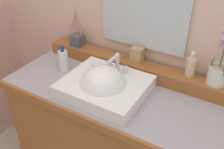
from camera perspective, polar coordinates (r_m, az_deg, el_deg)
wall_back at (r=1.65m, az=7.93°, el=13.17°), size 3.13×0.20×2.44m
vanity_cabinet at (r=1.79m, az=0.71°, el=-14.80°), size 1.31×0.58×0.89m
back_ledge at (r=1.63m, az=4.62°, el=1.70°), size 1.23×0.12×0.08m
sink_basin at (r=1.45m, az=-1.77°, el=-2.97°), size 0.46×0.40×0.29m
soap_bar at (r=1.56m, az=-3.35°, el=2.18°), size 0.07×0.04×0.02m
potted_plant at (r=1.47m, az=22.41°, el=0.63°), size 0.11×0.10×0.35m
soap_dispenser at (r=1.50m, az=16.99°, el=1.71°), size 0.05×0.06×0.15m
reed_diffuser at (r=1.80m, az=-7.70°, el=7.65°), size 0.10×0.11×0.26m
trinket_box at (r=1.59m, az=5.50°, el=4.39°), size 0.08×0.06×0.09m
lotion_bottle at (r=1.66m, az=-10.67°, el=3.16°), size 0.06×0.06×0.17m
mirror at (r=1.53m, az=7.05°, el=14.01°), size 0.54×0.02×0.46m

